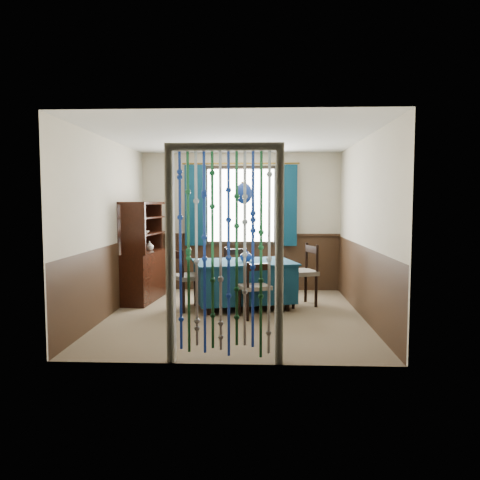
{
  "coord_description": "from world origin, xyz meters",
  "views": [
    {
      "loc": [
        0.35,
        -6.52,
        1.6
      ],
      "look_at": [
        0.05,
        0.41,
        1.05
      ],
      "focal_mm": 35.0,
      "sensor_mm": 36.0,
      "label": 1
    }
  ],
  "objects_px": {
    "dining_table": "(244,280)",
    "bowl_shelf": "(143,232)",
    "chair_right": "(302,273)",
    "sideboard": "(143,266)",
    "pendant_lamp": "(244,193)",
    "chair_near": "(255,287)",
    "chair_left": "(188,277)",
    "vase_sideboard": "(149,245)",
    "vase_table": "(246,256)",
    "chair_far": "(236,272)"
  },
  "relations": [
    {
      "from": "chair_right",
      "to": "bowl_shelf",
      "type": "relative_size",
      "value": 4.06
    },
    {
      "from": "bowl_shelf",
      "to": "vase_sideboard",
      "type": "relative_size",
      "value": 1.42
    },
    {
      "from": "dining_table",
      "to": "bowl_shelf",
      "type": "distance_m",
      "value": 1.78
    },
    {
      "from": "chair_near",
      "to": "sideboard",
      "type": "distance_m",
      "value": 2.17
    },
    {
      "from": "chair_right",
      "to": "sideboard",
      "type": "relative_size",
      "value": 0.59
    },
    {
      "from": "pendant_lamp",
      "to": "vase_sideboard",
      "type": "height_order",
      "value": "pendant_lamp"
    },
    {
      "from": "sideboard",
      "to": "bowl_shelf",
      "type": "xyz_separation_m",
      "value": [
        0.06,
        -0.24,
        0.57
      ]
    },
    {
      "from": "pendant_lamp",
      "to": "vase_sideboard",
      "type": "bearing_deg",
      "value": 156.67
    },
    {
      "from": "chair_near",
      "to": "bowl_shelf",
      "type": "relative_size",
      "value": 3.39
    },
    {
      "from": "chair_near",
      "to": "dining_table",
      "type": "bearing_deg",
      "value": 81.62
    },
    {
      "from": "dining_table",
      "to": "chair_left",
      "type": "height_order",
      "value": "chair_left"
    },
    {
      "from": "chair_far",
      "to": "chair_left",
      "type": "bearing_deg",
      "value": 41.62
    },
    {
      "from": "chair_right",
      "to": "vase_table",
      "type": "height_order",
      "value": "chair_right"
    },
    {
      "from": "chair_near",
      "to": "bowl_shelf",
      "type": "bearing_deg",
      "value": 129.64
    },
    {
      "from": "chair_left",
      "to": "pendant_lamp",
      "type": "height_order",
      "value": "pendant_lamp"
    },
    {
      "from": "chair_far",
      "to": "pendant_lamp",
      "type": "height_order",
      "value": "pendant_lamp"
    },
    {
      "from": "dining_table",
      "to": "pendant_lamp",
      "type": "bearing_deg",
      "value": -83.89
    },
    {
      "from": "dining_table",
      "to": "bowl_shelf",
      "type": "xyz_separation_m",
      "value": [
        -1.61,
        0.25,
        0.72
      ]
    },
    {
      "from": "chair_left",
      "to": "chair_right",
      "type": "distance_m",
      "value": 1.78
    },
    {
      "from": "dining_table",
      "to": "chair_left",
      "type": "bearing_deg",
      "value": 177.87
    },
    {
      "from": "chair_near",
      "to": "vase_table",
      "type": "height_order",
      "value": "vase_table"
    },
    {
      "from": "chair_far",
      "to": "chair_near",
      "type": "bearing_deg",
      "value": 96.72
    },
    {
      "from": "chair_far",
      "to": "pendant_lamp",
      "type": "distance_m",
      "value": 1.44
    },
    {
      "from": "dining_table",
      "to": "chair_near",
      "type": "distance_m",
      "value": 0.67
    },
    {
      "from": "chair_near",
      "to": "vase_table",
      "type": "relative_size",
      "value": 4.59
    },
    {
      "from": "chair_left",
      "to": "vase_sideboard",
      "type": "bearing_deg",
      "value": -170.36
    },
    {
      "from": "vase_table",
      "to": "vase_sideboard",
      "type": "xyz_separation_m",
      "value": [
        -1.64,
        0.72,
        0.09
      ]
    },
    {
      "from": "chair_near",
      "to": "chair_right",
      "type": "distance_m",
      "value": 1.12
    },
    {
      "from": "chair_near",
      "to": "bowl_shelf",
      "type": "distance_m",
      "value": 2.12
    },
    {
      "from": "vase_sideboard",
      "to": "chair_near",
      "type": "bearing_deg",
      "value": -36.88
    },
    {
      "from": "chair_near",
      "to": "chair_left",
      "type": "height_order",
      "value": "chair_left"
    },
    {
      "from": "chair_far",
      "to": "vase_table",
      "type": "height_order",
      "value": "vase_table"
    },
    {
      "from": "chair_near",
      "to": "chair_far",
      "type": "bearing_deg",
      "value": 80.84
    },
    {
      "from": "chair_left",
      "to": "chair_right",
      "type": "height_order",
      "value": "chair_right"
    },
    {
      "from": "chair_right",
      "to": "chair_left",
      "type": "bearing_deg",
      "value": 84.57
    },
    {
      "from": "chair_near",
      "to": "sideboard",
      "type": "xyz_separation_m",
      "value": [
        -1.85,
        1.13,
        0.14
      ]
    },
    {
      "from": "chair_near",
      "to": "chair_right",
      "type": "height_order",
      "value": "chair_right"
    },
    {
      "from": "chair_near",
      "to": "chair_left",
      "type": "relative_size",
      "value": 0.87
    },
    {
      "from": "chair_near",
      "to": "chair_left",
      "type": "distance_m",
      "value": 1.11
    },
    {
      "from": "chair_far",
      "to": "chair_right",
      "type": "bearing_deg",
      "value": 151.02
    },
    {
      "from": "vase_table",
      "to": "dining_table",
      "type": "bearing_deg",
      "value": 145.54
    },
    {
      "from": "chair_left",
      "to": "vase_sideboard",
      "type": "relative_size",
      "value": 5.52
    },
    {
      "from": "dining_table",
      "to": "pendant_lamp",
      "type": "height_order",
      "value": "pendant_lamp"
    },
    {
      "from": "chair_left",
      "to": "pendant_lamp",
      "type": "bearing_deg",
      "value": 70.35
    },
    {
      "from": "chair_far",
      "to": "chair_right",
      "type": "xyz_separation_m",
      "value": [
        1.05,
        -0.41,
        0.05
      ]
    },
    {
      "from": "chair_right",
      "to": "dining_table",
      "type": "bearing_deg",
      "value": 84.96
    },
    {
      "from": "chair_right",
      "to": "bowl_shelf",
      "type": "height_order",
      "value": "bowl_shelf"
    },
    {
      "from": "chair_far",
      "to": "sideboard",
      "type": "xyz_separation_m",
      "value": [
        -1.52,
        -0.13,
        0.11
      ]
    },
    {
      "from": "chair_left",
      "to": "vase_table",
      "type": "bearing_deg",
      "value": 68.45
    },
    {
      "from": "vase_table",
      "to": "vase_sideboard",
      "type": "bearing_deg",
      "value": 156.43
    }
  ]
}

